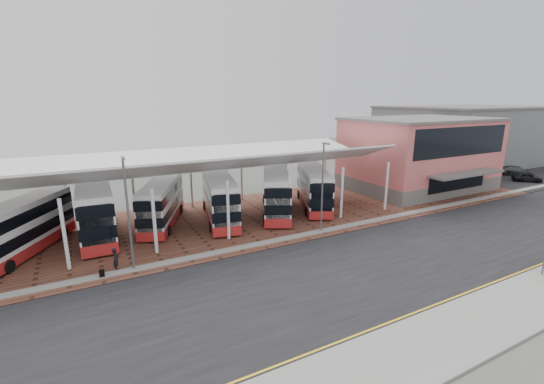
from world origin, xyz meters
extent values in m
plane|color=#50534D|center=(0.00, 0.00, 0.00)|extent=(140.00, 140.00, 0.00)
cube|color=black|center=(0.00, -1.00, 0.01)|extent=(120.00, 14.00, 0.02)
cube|color=brown|center=(2.00, 13.00, 0.03)|extent=(72.00, 16.00, 0.06)
cube|color=gray|center=(0.00, -9.00, 0.07)|extent=(120.00, 4.00, 0.14)
cube|color=gray|center=(0.00, 6.20, 0.07)|extent=(120.00, 0.80, 0.14)
cube|color=black|center=(44.00, 10.00, 0.04)|extent=(22.00, 10.00, 0.08)
cube|color=yellow|center=(0.00, -7.00, 0.03)|extent=(120.00, 0.12, 0.01)
cube|color=yellow|center=(0.00, -6.70, 0.03)|extent=(120.00, 0.12, 0.01)
cylinder|color=white|center=(-18.00, 8.50, 2.60)|extent=(0.26, 0.26, 5.20)
cylinder|color=white|center=(-18.00, 19.50, 2.30)|extent=(0.26, 0.26, 4.60)
cylinder|color=white|center=(-12.00, 8.50, 2.60)|extent=(0.26, 0.26, 5.20)
cylinder|color=white|center=(-12.00, 19.50, 2.30)|extent=(0.26, 0.26, 4.60)
cylinder|color=white|center=(-6.00, 8.50, 2.60)|extent=(0.26, 0.26, 5.20)
cylinder|color=white|center=(-6.00, 19.50, 2.30)|extent=(0.26, 0.26, 4.60)
cylinder|color=white|center=(0.00, 8.50, 2.60)|extent=(0.26, 0.26, 5.20)
cylinder|color=white|center=(0.00, 19.50, 2.30)|extent=(0.26, 0.26, 4.60)
cylinder|color=white|center=(6.00, 8.50, 2.60)|extent=(0.26, 0.26, 5.20)
cylinder|color=white|center=(6.00, 19.50, 2.30)|extent=(0.26, 0.26, 4.60)
cylinder|color=white|center=(12.00, 8.50, 2.60)|extent=(0.26, 0.26, 5.20)
cylinder|color=white|center=(12.00, 19.50, 2.30)|extent=(0.26, 0.26, 4.60)
cube|color=silver|center=(-6.00, 10.70, 6.10)|extent=(37.00, 4.95, 1.95)
cube|color=silver|center=(-6.00, 16.30, 5.90)|extent=(37.00, 7.12, 1.43)
cube|color=#5F5C5A|center=(23.00, 14.00, 0.90)|extent=(18.00, 12.00, 1.80)
cube|color=#CD6664|center=(23.00, 14.00, 5.40)|extent=(18.00, 12.00, 7.20)
cube|color=black|center=(23.00, 8.10, 6.80)|extent=(16.00, 0.25, 3.40)
cube|color=black|center=(23.00, 8.10, 2.10)|extent=(10.00, 0.25, 2.20)
cube|color=#5F5C5A|center=(23.00, 7.00, 3.20)|extent=(11.00, 2.40, 0.25)
cube|color=#5F5C5A|center=(23.00, 14.00, 9.10)|extent=(18.40, 12.40, 0.30)
cube|color=#5D5F62|center=(48.00, 24.00, 5.00)|extent=(30.00, 20.00, 10.00)
cube|color=#5F5C5A|center=(48.00, 24.00, 10.10)|extent=(30.50, 20.50, 0.30)
cylinder|color=#5B5D64|center=(-14.00, 6.30, 4.00)|extent=(0.16, 0.16, 8.00)
cube|color=#5B5D64|center=(-14.00, 6.00, 8.00)|extent=(0.15, 0.90, 0.15)
cylinder|color=#5B5D64|center=(2.00, 6.30, 4.00)|extent=(0.16, 0.16, 8.00)
cube|color=#5B5D64|center=(2.00, 6.00, 8.00)|extent=(0.15, 0.90, 0.15)
cube|color=white|center=(-21.00, 13.10, 2.24)|extent=(6.95, 9.79, 3.91)
cube|color=#AC2020|center=(-21.00, 13.10, 0.65)|extent=(7.00, 9.84, 0.82)
cube|color=black|center=(-21.00, 13.10, 1.83)|extent=(7.00, 9.84, 0.86)
cube|color=black|center=(-21.00, 13.10, 3.28)|extent=(7.00, 9.84, 0.86)
cylinder|color=black|center=(-21.61, 9.77, 0.51)|extent=(0.67, 0.91, 0.91)
cylinder|color=black|center=(-20.39, 16.44, 0.51)|extent=(0.67, 0.91, 0.91)
cylinder|color=black|center=(-18.42, 15.31, 0.51)|extent=(0.67, 0.91, 0.91)
cube|color=white|center=(-15.76, 14.90, 2.52)|extent=(2.87, 11.35, 4.41)
cube|color=#AC2020|center=(-15.76, 14.90, 0.73)|extent=(2.91, 11.39, 0.92)
cube|color=black|center=(-15.76, 14.90, 2.06)|extent=(2.91, 11.39, 0.97)
cube|color=black|center=(-15.76, 14.90, 3.70)|extent=(2.91, 11.39, 0.97)
cube|color=black|center=(-15.91, 9.31, 2.42)|extent=(2.31, 0.16, 3.69)
cylinder|color=black|center=(-17.14, 11.32, 0.57)|extent=(0.31, 1.03, 1.03)
cylinder|color=black|center=(-14.57, 11.25, 0.57)|extent=(0.31, 1.03, 1.03)
cylinder|color=black|center=(-16.94, 18.54, 0.57)|extent=(0.31, 1.03, 1.03)
cylinder|color=black|center=(-14.38, 18.47, 0.57)|extent=(0.31, 1.03, 1.03)
cube|color=white|center=(-10.11, 15.05, 2.22)|extent=(6.06, 9.98, 3.88)
cube|color=#AC2020|center=(-10.11, 15.05, 0.65)|extent=(6.11, 10.03, 0.81)
cube|color=black|center=(-10.11, 15.05, 1.82)|extent=(6.11, 10.03, 0.86)
cube|color=black|center=(-10.11, 15.05, 3.26)|extent=(6.11, 10.03, 0.86)
cube|color=black|center=(-12.09, 10.55, 2.13)|extent=(1.89, 0.90, 3.25)
cylinder|color=black|center=(-12.42, 12.60, 0.51)|extent=(0.59, 0.93, 0.90)
cylinder|color=black|center=(-10.36, 11.69, 0.51)|extent=(0.59, 0.93, 0.90)
cylinder|color=black|center=(-9.86, 18.41, 0.51)|extent=(0.59, 0.93, 0.90)
cylinder|color=black|center=(-7.80, 17.50, 0.51)|extent=(0.59, 0.93, 0.90)
cube|color=white|center=(-4.88, 13.75, 2.37)|extent=(4.77, 10.87, 4.14)
cube|color=#AC2020|center=(-4.88, 13.75, 0.69)|extent=(4.81, 10.91, 0.87)
cube|color=black|center=(-4.88, 13.75, 1.94)|extent=(4.81, 10.91, 0.92)
cube|color=black|center=(-4.88, 13.75, 3.48)|extent=(4.81, 10.91, 0.92)
cube|color=black|center=(-6.08, 8.64, 2.28)|extent=(2.13, 0.59, 3.47)
cylinder|color=black|center=(-6.83, 10.73, 0.54)|extent=(0.48, 1.00, 0.96)
cylinder|color=black|center=(-4.48, 10.18, 0.54)|extent=(0.48, 1.00, 0.96)
cylinder|color=black|center=(-5.28, 17.33, 0.54)|extent=(0.48, 1.00, 0.96)
cylinder|color=black|center=(-2.93, 16.78, 0.54)|extent=(0.48, 1.00, 0.96)
cube|color=white|center=(1.10, 13.10, 2.41)|extent=(7.02, 10.70, 4.20)
cube|color=#AC2020|center=(1.10, 13.10, 0.70)|extent=(7.07, 10.76, 0.88)
cube|color=black|center=(1.10, 13.10, 1.97)|extent=(7.07, 10.76, 0.93)
cube|color=black|center=(1.10, 13.10, 3.53)|extent=(7.07, 10.76, 0.93)
cube|color=black|center=(-1.30, 8.34, 2.31)|extent=(2.01, 1.08, 3.52)
cylinder|color=black|center=(-1.54, 10.57, 0.55)|extent=(0.68, 1.00, 0.98)
cylinder|color=black|center=(0.64, 9.47, 0.55)|extent=(0.68, 1.00, 0.98)
cylinder|color=black|center=(1.55, 16.72, 0.55)|extent=(0.68, 1.00, 0.98)
cylinder|color=black|center=(3.74, 15.62, 0.55)|extent=(0.68, 1.00, 0.98)
cube|color=white|center=(5.77, 13.09, 2.31)|extent=(6.53, 10.34, 4.04)
cube|color=#AC2020|center=(5.77, 13.09, 0.67)|extent=(6.58, 10.39, 0.85)
cube|color=black|center=(5.77, 13.09, 1.89)|extent=(6.58, 10.39, 0.89)
cube|color=black|center=(5.77, 13.09, 3.39)|extent=(6.58, 10.39, 0.89)
cube|color=black|center=(3.59, 8.46, 2.22)|extent=(1.95, 0.99, 3.38)
cylinder|color=black|center=(3.30, 10.60, 0.53)|extent=(0.64, 0.96, 0.94)
cylinder|color=black|center=(5.42, 9.60, 0.53)|extent=(0.64, 0.96, 0.94)
cylinder|color=black|center=(6.12, 16.58, 0.53)|extent=(0.64, 0.96, 0.94)
cylinder|color=black|center=(8.24, 15.58, 0.53)|extent=(0.64, 0.96, 0.94)
imported|color=black|center=(-15.07, 6.69, 0.89)|extent=(0.56, 0.70, 1.67)
cube|color=black|center=(-16.06, 6.00, 0.35)|extent=(0.34, 0.24, 0.58)
imported|color=black|center=(39.68, 8.72, 0.72)|extent=(3.77, 3.66, 1.28)
imported|color=#404347|center=(43.01, 12.04, 0.79)|extent=(4.65, 4.98, 1.41)
camera|label=1|loc=(-16.43, -18.85, 11.74)|focal=24.00mm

